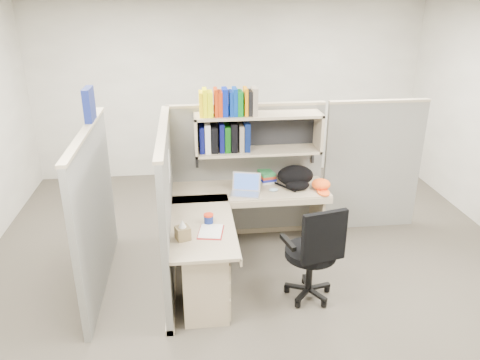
{
  "coord_description": "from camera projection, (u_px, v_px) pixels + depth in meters",
  "views": [
    {
      "loc": [
        -0.67,
        -4.21,
        2.82
      ],
      "look_at": [
        -0.15,
        0.25,
        0.98
      ],
      "focal_mm": 35.0,
      "sensor_mm": 36.0,
      "label": 1
    }
  ],
  "objects": [
    {
      "name": "mouse",
      "position": [
        274.0,
        190.0,
        5.19
      ],
      "size": [
        0.12,
        0.1,
        0.04
      ],
      "primitive_type": "ellipsoid",
      "rotation": [
        0.0,
        0.0,
        0.38
      ],
      "color": "#9CC3DD",
      "rests_on": "desk"
    },
    {
      "name": "cubicle",
      "position": [
        218.0,
        180.0,
        5.04
      ],
      "size": [
        3.79,
        1.84,
        1.95
      ],
      "color": "#62635E",
      "rests_on": "ground"
    },
    {
      "name": "paper_cup",
      "position": [
        243.0,
        179.0,
        5.42
      ],
      "size": [
        0.07,
        0.07,
        0.09
      ],
      "primitive_type": "cylinder",
      "rotation": [
        0.0,
        0.0,
        0.23
      ],
      "color": "silver",
      "rests_on": "desk"
    },
    {
      "name": "ground",
      "position": [
        257.0,
        272.0,
        5.01
      ],
      "size": [
        6.0,
        6.0,
        0.0
      ],
      "primitive_type": "plane",
      "color": "#342E28",
      "rests_on": "ground"
    },
    {
      "name": "desk",
      "position": [
        220.0,
        253.0,
        4.54
      ],
      "size": [
        1.74,
        1.75,
        0.73
      ],
      "color": "tan",
      "rests_on": "ground"
    },
    {
      "name": "loose_paper",
      "position": [
        211.0,
        231.0,
        4.34
      ],
      "size": [
        0.25,
        0.31,
        0.0
      ],
      "primitive_type": null,
      "rotation": [
        0.0,
        0.0,
        -0.18
      ],
      "color": "white",
      "rests_on": "desk"
    },
    {
      "name": "laptop",
      "position": [
        245.0,
        185.0,
        5.07
      ],
      "size": [
        0.38,
        0.38,
        0.22
      ],
      "primitive_type": null,
      "rotation": [
        0.0,
        0.0,
        -0.26
      ],
      "color": "#B9B9BE",
      "rests_on": "desk"
    },
    {
      "name": "room_shell",
      "position": [
        259.0,
        126.0,
        4.4
      ],
      "size": [
        6.0,
        6.0,
        6.0
      ],
      "color": "#AFA99D",
      "rests_on": "ground"
    },
    {
      "name": "orange_cap",
      "position": [
        321.0,
        184.0,
        5.23
      ],
      "size": [
        0.22,
        0.25,
        0.12
      ],
      "primitive_type": null,
      "rotation": [
        0.0,
        0.0,
        -0.04
      ],
      "color": "#FF5616",
      "rests_on": "desk"
    },
    {
      "name": "tissue_box",
      "position": [
        183.0,
        230.0,
        4.17
      ],
      "size": [
        0.15,
        0.15,
        0.19
      ],
      "primitive_type": null,
      "rotation": [
        0.0,
        0.0,
        0.35
      ],
      "color": "olive",
      "rests_on": "desk"
    },
    {
      "name": "snack_canister",
      "position": [
        209.0,
        218.0,
        4.48
      ],
      "size": [
        0.09,
        0.09,
        0.09
      ],
      "color": "navy",
      "rests_on": "desk"
    },
    {
      "name": "book_stack",
      "position": [
        266.0,
        176.0,
        5.46
      ],
      "size": [
        0.23,
        0.27,
        0.12
      ],
      "primitive_type": null,
      "rotation": [
        0.0,
        0.0,
        0.21
      ],
      "color": "gray",
      "rests_on": "desk"
    },
    {
      "name": "backpack",
      "position": [
        296.0,
        177.0,
        5.26
      ],
      "size": [
        0.48,
        0.42,
        0.24
      ],
      "primitive_type": null,
      "rotation": [
        0.0,
        0.0,
        0.3
      ],
      "color": "black",
      "rests_on": "desk"
    },
    {
      "name": "task_chair",
      "position": [
        312.0,
        267.0,
        4.44
      ],
      "size": [
        0.58,
        0.53,
        1.03
      ],
      "color": "black",
      "rests_on": "ground"
    }
  ]
}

